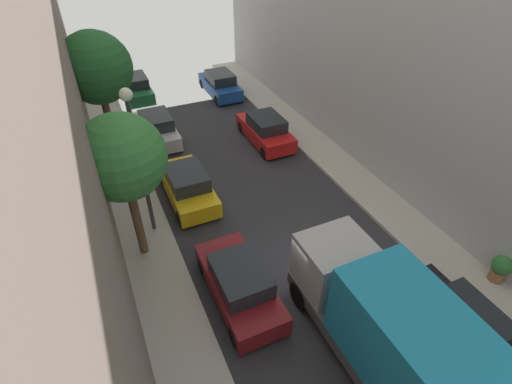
{
  "coord_description": "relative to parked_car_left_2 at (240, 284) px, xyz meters",
  "views": [
    {
      "loc": [
        -5.68,
        -7.76,
        10.95
      ],
      "look_at": [
        0.01,
        4.71,
        0.5
      ],
      "focal_mm": 27.23,
      "sensor_mm": 36.0,
      "label": 1
    }
  ],
  "objects": [
    {
      "name": "parked_car_left_3",
      "position": [
        0.0,
        6.04,
        0.0
      ],
      "size": [
        1.78,
        4.2,
        1.57
      ],
      "color": "gold",
      "rests_on": "ground"
    },
    {
      "name": "parked_car_right_2",
      "position": [
        5.4,
        9.26,
        0.0
      ],
      "size": [
        1.78,
        4.2,
        1.57
      ],
      "color": "red",
      "rests_on": "ground"
    },
    {
      "name": "parked_car_right_3",
      "position": [
        5.4,
        16.44,
        0.0
      ],
      "size": [
        1.78,
        4.2,
        1.57
      ],
      "color": "#194799",
      "rests_on": "ground"
    },
    {
      "name": "lamp_post",
      "position": [
        -1.9,
        4.57,
        3.32
      ],
      "size": [
        0.44,
        0.44,
        5.98
      ],
      "color": "#333338",
      "rests_on": "sidewalk_left"
    },
    {
      "name": "street_tree_0",
      "position": [
        -2.39,
        10.71,
        4.11
      ],
      "size": [
        3.24,
        3.24,
        6.33
      ],
      "color": "brown",
      "rests_on": "sidewalk_left"
    },
    {
      "name": "sidewalk_left",
      "position": [
        -2.3,
        -0.09,
        -0.64
      ],
      "size": [
        2.0,
        44.0,
        0.15
      ],
      "primitive_type": "cube",
      "color": "#B7B2A8",
      "rests_on": "ground"
    },
    {
      "name": "parked_car_left_4",
      "position": [
        0.0,
        11.96,
        0.0
      ],
      "size": [
        1.78,
        4.2,
        1.57
      ],
      "color": "silver",
      "rests_on": "ground"
    },
    {
      "name": "parked_car_right_1",
      "position": [
        5.4,
        -4.21,
        0.0
      ],
      "size": [
        1.78,
        4.2,
        1.57
      ],
      "color": "black",
      "rests_on": "ground"
    },
    {
      "name": "ground",
      "position": [
        2.7,
        -0.09,
        -0.72
      ],
      "size": [
        32.0,
        32.0,
        0.0
      ],
      "primitive_type": "plane",
      "color": "#2D2D33"
    },
    {
      "name": "parked_car_left_5",
      "position": [
        0.0,
        18.25,
        0.0
      ],
      "size": [
        1.78,
        4.2,
        1.57
      ],
      "color": "#1E6638",
      "rests_on": "ground"
    },
    {
      "name": "potted_plant_1",
      "position": [
        8.49,
        -3.11,
        0.02
      ],
      "size": [
        0.68,
        0.68,
        1.06
      ],
      "color": "brown",
      "rests_on": "sidewalk_right"
    },
    {
      "name": "sidewalk_right",
      "position": [
        7.7,
        -0.09,
        -0.64
      ],
      "size": [
        2.0,
        44.0,
        0.15
      ],
      "primitive_type": "cube",
      "color": "#B7B2A8",
      "rests_on": "ground"
    },
    {
      "name": "delivery_truck",
      "position": [
        2.7,
        -3.87,
        1.07
      ],
      "size": [
        2.26,
        6.6,
        3.38
      ],
      "color": "#4C4C51",
      "rests_on": "ground"
    },
    {
      "name": "potted_plant_2",
      "position": [
        -2.95,
        10.48,
        -0.19
      ],
      "size": [
        0.4,
        0.4,
        0.69
      ],
      "color": "brown",
      "rests_on": "sidewalk_left"
    },
    {
      "name": "parked_car_left_2",
      "position": [
        0.0,
        0.0,
        0.0
      ],
      "size": [
        1.78,
        4.2,
        1.57
      ],
      "color": "maroon",
      "rests_on": "ground"
    },
    {
      "name": "street_tree_2",
      "position": [
        -2.53,
        3.43,
        3.6
      ],
      "size": [
        2.9,
        2.9,
        5.66
      ],
      "color": "brown",
      "rests_on": "sidewalk_left"
    }
  ]
}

